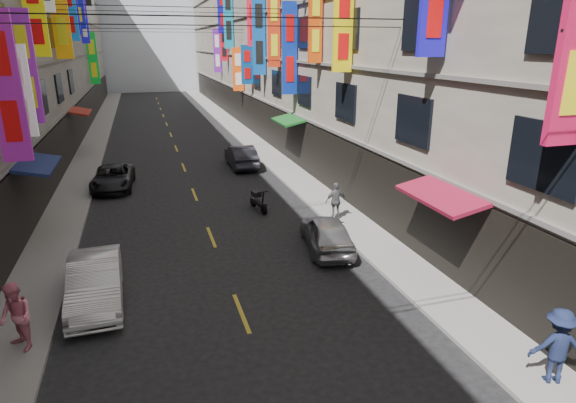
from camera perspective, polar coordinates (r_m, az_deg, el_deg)
sidewalk_left at (r=36.96m, az=-22.44°, el=5.36°), size 2.00×90.00×0.12m
sidewalk_right at (r=37.68m, az=-3.93°, el=6.92°), size 2.00×90.00×0.12m
building_row_right at (r=38.80m, az=5.02°, el=21.21°), size 10.14×90.00×19.00m
haze_block at (r=86.14m, az=-16.35°, el=19.89°), size 18.00×8.00×22.00m
shop_signage at (r=29.37m, az=-13.15°, el=21.12°), size 14.00×55.00×12.29m
street_awnings at (r=20.53m, az=-13.79°, el=5.33°), size 13.99×35.20×0.41m
overhead_cables at (r=24.18m, az=-12.36°, el=21.15°), size 14.00×38.04×1.24m
lane_markings at (r=33.92m, az=-12.72°, el=5.16°), size 0.12×80.20×0.01m
scooter_far_right at (r=22.34m, az=-3.57°, el=0.04°), size 0.58×1.80×1.14m
car_left_mid at (r=15.49m, az=-21.88°, el=-8.84°), size 1.61×4.23×1.38m
car_left_far at (r=27.31m, az=-20.02°, el=2.68°), size 2.29×4.46×1.20m
car_right_mid at (r=18.09m, az=4.61°, el=-3.72°), size 2.12×4.04×1.31m
car_right_far at (r=30.36m, az=-5.58°, el=5.35°), size 1.47×4.20×1.38m
pedestrian_lfar at (r=13.82m, az=-29.54°, el=-11.85°), size 1.00×1.05×1.79m
pedestrian_rnear at (r=12.61m, az=29.30°, el=-14.70°), size 1.30×0.96×1.80m
pedestrian_rfar at (r=20.82m, az=5.71°, el=0.06°), size 0.96×0.55×1.64m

